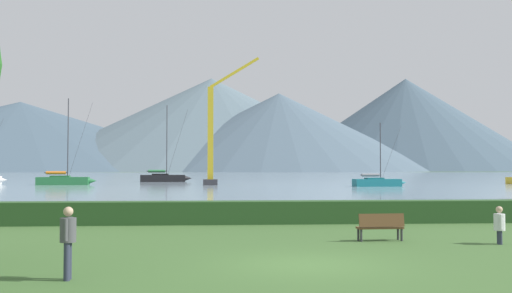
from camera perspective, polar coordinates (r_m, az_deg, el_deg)
name	(u,v)px	position (r m, az deg, el deg)	size (l,w,h in m)	color
ground_plane	(306,265)	(15.44, 4.95, -11.53)	(1000.00, 1000.00, 0.00)	#3D602D
harbor_water	(225,177)	(152.08, -3.07, -2.97)	(320.00, 246.00, 0.00)	#8499A8
hedge_line	(268,212)	(26.23, 1.20, -6.49)	(80.00, 1.20, 1.01)	#284C23
sailboat_slip_1	(378,182)	(77.19, 11.88, -3.43)	(7.13, 2.52, 8.33)	#19707A
sailboat_slip_3	(64,180)	(86.36, -18.39, -3.14)	(8.26, 3.04, 12.29)	#236B38
sailboat_slip_8	(164,177)	(99.98, -9.09, -3.03)	(8.76, 3.09, 13.08)	black
park_bench_near_path	(381,226)	(20.52, 12.16, -7.63)	(1.62, 0.56, 0.95)	brown
person_seated_viewer	(499,223)	(20.87, 22.85, -6.99)	(0.36, 0.55, 1.25)	#2D3347
person_standing_walker	(68,237)	(13.88, -18.03, -8.45)	(0.36, 0.57, 1.65)	#2D3347
dock_crane	(212,141)	(81.47, -4.31, 0.59)	(7.86, 2.00, 18.14)	#333338
distant_hill_west_ridge	(20,136)	(438.08, -22.22, 0.96)	(314.34, 314.34, 48.27)	#425666
distant_hill_central_peak	(279,132)	(361.28, 2.29, 1.43)	(191.67, 191.67, 48.55)	#4C6070
distant_hill_east_ridge	(211,124)	(413.01, -4.41, 2.19)	(264.71, 264.71, 65.65)	slate
distant_hill_far_shoulder	(406,125)	(413.46, 14.55, 2.11)	(189.96, 189.96, 63.64)	#425666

